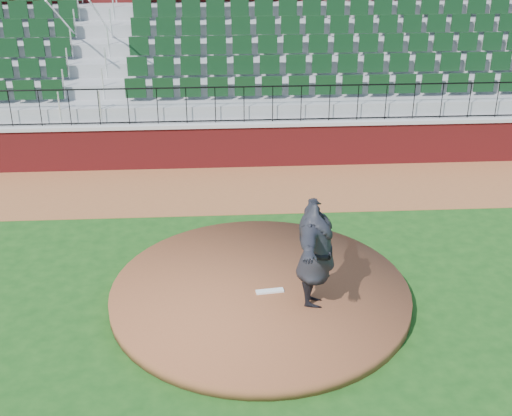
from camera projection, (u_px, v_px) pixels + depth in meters
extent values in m
plane|color=#174413|center=(261.00, 302.00, 13.37)|extent=(90.00, 90.00, 0.00)
cube|color=brown|center=(247.00, 188.00, 18.22)|extent=(34.00, 3.20, 0.01)
cube|color=maroon|center=(244.00, 146.00, 19.39)|extent=(34.00, 0.35, 1.20)
cube|color=#B7B7B7|center=(244.00, 124.00, 19.11)|extent=(34.00, 0.45, 0.10)
cube|color=maroon|center=(237.00, 29.00, 23.42)|extent=(34.00, 0.50, 5.50)
cylinder|color=brown|center=(260.00, 294.00, 13.38)|extent=(5.81, 5.81, 0.25)
cube|color=white|center=(270.00, 291.00, 13.21)|extent=(0.55, 0.20, 0.04)
imported|color=black|center=(315.00, 256.00, 12.41)|extent=(1.11, 2.62, 2.07)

